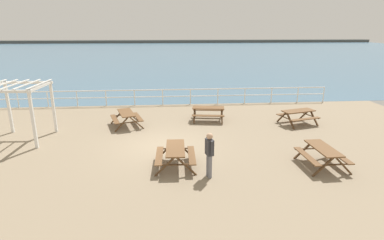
# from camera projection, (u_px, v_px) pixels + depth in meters

# --- Properties ---
(ground_plane) EXTENTS (30.00, 24.00, 0.20)m
(ground_plane) POSITION_uv_depth(u_px,v_px,m) (161.00, 148.00, 14.10)
(ground_plane) COLOR gray
(sea_band) EXTENTS (142.00, 90.00, 0.01)m
(sea_band) POSITION_uv_depth(u_px,v_px,m) (165.00, 53.00, 64.41)
(sea_band) COLOR #476B84
(sea_band) RESTS_ON ground
(distant_shoreline) EXTENTS (142.00, 6.00, 1.80)m
(distant_shoreline) POSITION_uv_depth(u_px,v_px,m) (165.00, 43.00, 105.44)
(distant_shoreline) COLOR #4C4C47
(distant_shoreline) RESTS_ON ground
(seaward_railing) EXTENTS (23.07, 0.07, 1.08)m
(seaward_railing) POSITION_uv_depth(u_px,v_px,m) (163.00, 94.00, 21.25)
(seaward_railing) COLOR white
(seaward_railing) RESTS_ON ground
(picnic_table_near_left) EXTENTS (1.59, 1.84, 0.80)m
(picnic_table_near_left) POSITION_uv_depth(u_px,v_px,m) (175.00, 152.00, 11.83)
(picnic_table_near_left) COLOR brown
(picnic_table_near_left) RESTS_ON ground
(picnic_table_near_right) EXTENTS (2.14, 1.93, 0.80)m
(picnic_table_near_right) POSITION_uv_depth(u_px,v_px,m) (298.00, 114.00, 17.07)
(picnic_table_near_right) COLOR brown
(picnic_table_near_right) RESTS_ON ground
(picnic_table_mid_centre) EXTENTS (1.95, 2.15, 0.80)m
(picnic_table_mid_centre) POSITION_uv_depth(u_px,v_px,m) (126.00, 116.00, 16.70)
(picnic_table_mid_centre) COLOR brown
(picnic_table_mid_centre) RESTS_ON ground
(picnic_table_far_left) EXTENTS (2.00, 1.76, 0.80)m
(picnic_table_far_left) POSITION_uv_depth(u_px,v_px,m) (208.00, 110.00, 17.73)
(picnic_table_far_left) COLOR brown
(picnic_table_far_left) RESTS_ON ground
(picnic_table_far_right) EXTENTS (1.60, 1.85, 0.80)m
(picnic_table_far_right) POSITION_uv_depth(u_px,v_px,m) (323.00, 152.00, 11.83)
(picnic_table_far_right) COLOR brown
(picnic_table_far_right) RESTS_ON ground
(visitor) EXTENTS (0.30, 0.52, 1.66)m
(visitor) POSITION_uv_depth(u_px,v_px,m) (209.00, 152.00, 10.89)
(visitor) COLOR slate
(visitor) RESTS_ON ground
(lattice_pergola) EXTENTS (2.56, 2.68, 2.70)m
(lattice_pergola) POSITION_uv_depth(u_px,v_px,m) (18.00, 99.00, 14.27)
(lattice_pergola) COLOR white
(lattice_pergola) RESTS_ON ground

